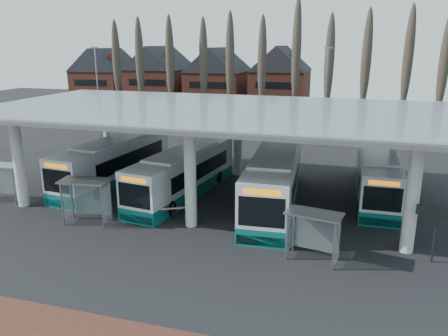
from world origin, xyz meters
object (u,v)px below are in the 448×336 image
(bus_0, at_px, (115,162))
(bus_3, at_px, (376,175))
(shelter_0, at_px, (4,174))
(shelter_1, at_px, (87,191))
(shelter_2, at_px, (314,225))
(bus_1, at_px, (184,174))
(bus_2, at_px, (275,180))

(bus_0, relative_size, bus_3, 1.08)
(shelter_0, bearing_deg, shelter_1, -19.51)
(shelter_0, bearing_deg, shelter_2, -13.71)
(bus_1, relative_size, bus_2, 0.91)
(bus_1, height_order, shelter_1, bus_1)
(bus_3, relative_size, shelter_1, 3.78)
(bus_1, relative_size, bus_3, 1.03)
(shelter_1, bearing_deg, bus_3, 23.54)
(bus_2, distance_m, shelter_1, 12.01)
(bus_3, bearing_deg, shelter_0, -162.75)
(shelter_2, bearing_deg, bus_2, 125.11)
(shelter_0, relative_size, shelter_2, 0.99)
(bus_0, xyz_separation_m, bus_3, (19.34, 2.37, -0.10))
(bus_1, relative_size, shelter_0, 4.16)
(bus_2, relative_size, bus_3, 1.14)
(bus_0, height_order, bus_1, bus_0)
(bus_1, distance_m, bus_2, 6.62)
(bus_2, relative_size, shelter_1, 4.32)
(shelter_0, bearing_deg, bus_0, 41.20)
(bus_1, bearing_deg, shelter_2, -29.14)
(bus_2, height_order, shelter_2, bus_2)
(shelter_1, xyz_separation_m, shelter_2, (13.53, -0.97, -0.14))
(bus_1, relative_size, shelter_1, 3.91)
(bus_0, distance_m, shelter_2, 18.12)
(bus_3, xyz_separation_m, shelter_2, (-3.36, -10.92, 0.32))
(shelter_0, bearing_deg, bus_1, 15.48)
(bus_2, xyz_separation_m, shelter_0, (-18.05, -4.31, 0.14))
(bus_2, xyz_separation_m, shelter_2, (3.21, -7.11, 0.12))
(bus_1, bearing_deg, bus_0, 176.66)
(bus_3, height_order, shelter_2, bus_3)
(bus_2, bearing_deg, bus_3, 26.22)
(shelter_1, bearing_deg, shelter_0, 159.74)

